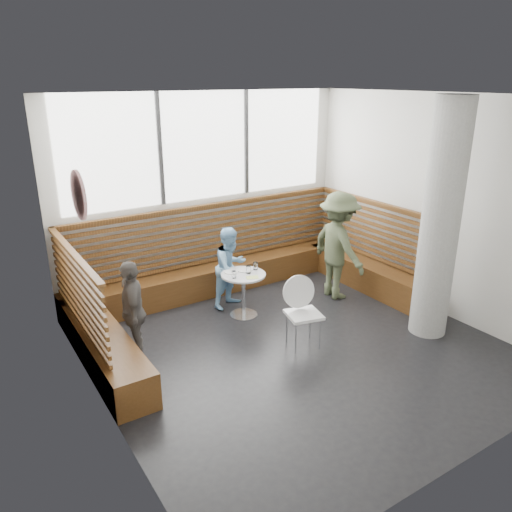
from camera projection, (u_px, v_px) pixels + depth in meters
room at (300, 233)px, 6.07m from camera, size 5.00×5.00×3.20m
booth at (230, 277)px, 7.88m from camera, size 5.00×2.50×1.44m
concrete_column at (440, 222)px, 6.53m from camera, size 0.50×0.50×3.20m
wall_art at (79, 195)px, 4.90m from camera, size 0.03×0.50×0.50m
cafe_table at (243, 286)px, 7.36m from camera, size 0.66×0.66×0.68m
cafe_chair at (301, 306)px, 6.56m from camera, size 0.45×0.44×0.94m
adult_man at (338, 246)px, 7.91m from camera, size 0.71×1.15×1.73m
child_back at (231, 267)px, 7.65m from camera, size 0.74×0.65×1.27m
child_left at (133, 311)px, 6.18m from camera, size 0.53×0.83×1.32m
plate_near at (231, 272)px, 7.35m from camera, size 0.21×0.21×0.01m
plate_far at (244, 270)px, 7.41m from camera, size 0.21×0.21×0.01m
glass_left at (234, 274)px, 7.13m from camera, size 0.07×0.07×0.10m
glass_mid at (248, 270)px, 7.29m from camera, size 0.07×0.07×0.11m
glass_right at (255, 266)px, 7.44m from camera, size 0.07×0.07×0.11m
menu_card at (252, 277)px, 7.16m from camera, size 0.21×0.18×0.00m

